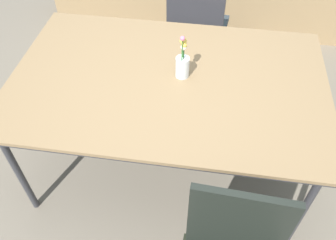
# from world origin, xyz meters

# --- Properties ---
(ground_plane) EXTENTS (12.00, 12.00, 0.00)m
(ground_plane) POSITION_xyz_m (0.00, 0.00, 0.00)
(ground_plane) COLOR #756B5B
(dining_table) EXTENTS (1.78, 1.15, 0.78)m
(dining_table) POSITION_xyz_m (0.03, -0.04, 0.74)
(dining_table) COLOR #8C704C
(dining_table) RESTS_ON ground
(chair_far_side) EXTENTS (0.48, 0.48, 0.92)m
(chair_far_side) POSITION_xyz_m (0.12, 0.88, 0.54)
(chair_far_side) COLOR #32393F
(chair_far_side) RESTS_ON ground
(flower_vase) EXTENTS (0.08, 0.08, 0.28)m
(flower_vase) POSITION_xyz_m (0.11, -0.00, 0.86)
(flower_vase) COLOR silver
(flower_vase) RESTS_ON dining_table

